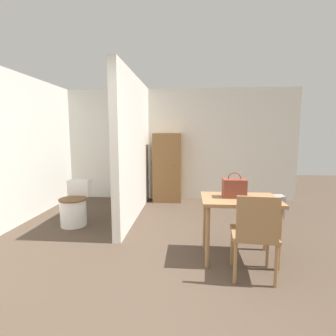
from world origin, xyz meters
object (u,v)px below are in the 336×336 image
(dining_table, at_px, (240,207))
(wooden_chair, at_px, (255,232))
(toilet, at_px, (75,207))
(handbag, at_px, (234,188))
(space_heater, at_px, (274,206))
(wooden_cabinet, at_px, (167,168))

(dining_table, bearing_deg, wooden_chair, -81.15)
(toilet, bearing_deg, wooden_chair, -29.54)
(toilet, bearing_deg, dining_table, -21.80)
(toilet, bearing_deg, handbag, -21.57)
(dining_table, xyz_separation_m, handbag, (-0.06, 0.04, 0.22))
(wooden_chair, height_order, space_heater, wooden_chair)
(dining_table, xyz_separation_m, wooden_chair, (0.07, -0.46, -0.13))
(dining_table, height_order, wooden_cabinet, wooden_cabinet)
(toilet, relative_size, wooden_cabinet, 0.47)
(wooden_cabinet, bearing_deg, space_heater, -26.30)
(dining_table, height_order, toilet, dining_table)
(toilet, relative_size, handbag, 2.37)
(dining_table, height_order, handbag, handbag)
(wooden_chair, bearing_deg, toilet, 155.13)
(dining_table, distance_m, handbag, 0.24)
(dining_table, distance_m, space_heater, 1.95)
(wooden_chair, height_order, toilet, wooden_chair)
(dining_table, bearing_deg, wooden_cabinet, 112.22)
(wooden_cabinet, distance_m, space_heater, 2.31)
(dining_table, xyz_separation_m, space_heater, (0.93, 1.66, -0.44))
(handbag, distance_m, wooden_cabinet, 2.81)
(wooden_chair, xyz_separation_m, handbag, (-0.14, 0.49, 0.36))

